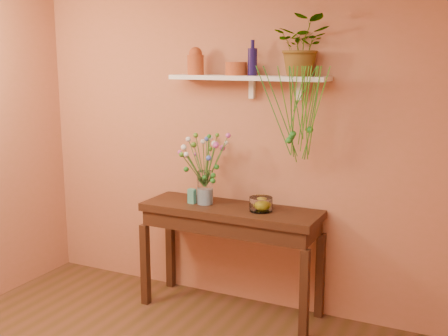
{
  "coord_description": "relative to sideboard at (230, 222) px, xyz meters",
  "views": [
    {
      "loc": [
        1.8,
        -2.17,
        2.08
      ],
      "look_at": [
        0.0,
        1.55,
        1.25
      ],
      "focal_mm": 44.39,
      "sensor_mm": 36.0,
      "label": 1
    }
  ],
  "objects": [
    {
      "name": "room",
      "position": [
        0.04,
        -1.74,
        0.59
      ],
      "size": [
        4.04,
        4.04,
        2.7
      ],
      "color": "#533120",
      "rests_on": "ground"
    },
    {
      "name": "sideboard",
      "position": [
        0.0,
        0.0,
        0.0
      ],
      "size": [
        1.47,
        0.47,
        0.89
      ],
      "color": "#361A11",
      "rests_on": "ground"
    },
    {
      "name": "wall_shelf",
      "position": [
        0.1,
        0.13,
        1.15
      ],
      "size": [
        1.3,
        0.24,
        0.19
      ],
      "color": "white",
      "rests_on": "room"
    },
    {
      "name": "terracotta_jug",
      "position": [
        -0.37,
        0.11,
        1.28
      ],
      "size": [
        0.14,
        0.14,
        0.22
      ],
      "color": "#99442A",
      "rests_on": "wall_shelf"
    },
    {
      "name": "terracotta_pot",
      "position": [
        -0.01,
        0.12,
        1.23
      ],
      "size": [
        0.18,
        0.18,
        0.1
      ],
      "primitive_type": "cylinder",
      "rotation": [
        0.0,
        0.0,
        0.04
      ],
      "color": "#99442A",
      "rests_on": "wall_shelf"
    },
    {
      "name": "blue_bottle",
      "position": [
        0.12,
        0.13,
        1.29
      ],
      "size": [
        0.08,
        0.08,
        0.27
      ],
      "color": "#161043",
      "rests_on": "wall_shelf"
    },
    {
      "name": "spider_plant",
      "position": [
        0.52,
        0.15,
        1.4
      ],
      "size": [
        0.45,
        0.4,
        0.45
      ],
      "primitive_type": "imported",
      "rotation": [
        0.0,
        0.0,
        0.14
      ],
      "color": "#257223",
      "rests_on": "wall_shelf"
    },
    {
      "name": "plant_fronds",
      "position": [
        0.55,
        -0.01,
        0.87
      ],
      "size": [
        0.57,
        0.43,
        0.74
      ],
      "color": "#257223",
      "rests_on": "wall_shelf"
    },
    {
      "name": "glass_vase",
      "position": [
        -0.23,
        -0.0,
        0.25
      ],
      "size": [
        0.13,
        0.13,
        0.27
      ],
      "color": "white",
      "rests_on": "sideboard"
    },
    {
      "name": "bouquet",
      "position": [
        -0.23,
        -0.01,
        0.55
      ],
      "size": [
        0.41,
        0.44,
        0.46
      ],
      "color": "#386B28",
      "rests_on": "glass_vase"
    },
    {
      "name": "glass_bowl",
      "position": [
        0.27,
        -0.0,
        0.18
      ],
      "size": [
        0.18,
        0.18,
        0.11
      ],
      "color": "white",
      "rests_on": "sideboard"
    },
    {
      "name": "lemon",
      "position": [
        0.27,
        0.01,
        0.18
      ],
      "size": [
        0.08,
        0.08,
        0.08
      ],
      "primitive_type": "sphere",
      "color": "gold",
      "rests_on": "glass_bowl"
    },
    {
      "name": "carton",
      "position": [
        -0.33,
        -0.04,
        0.19
      ],
      "size": [
        0.07,
        0.05,
        0.12
      ],
      "primitive_type": "cube",
      "rotation": [
        0.0,
        0.0,
        -0.1
      ],
      "color": "#275F7C",
      "rests_on": "sideboard"
    }
  ]
}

